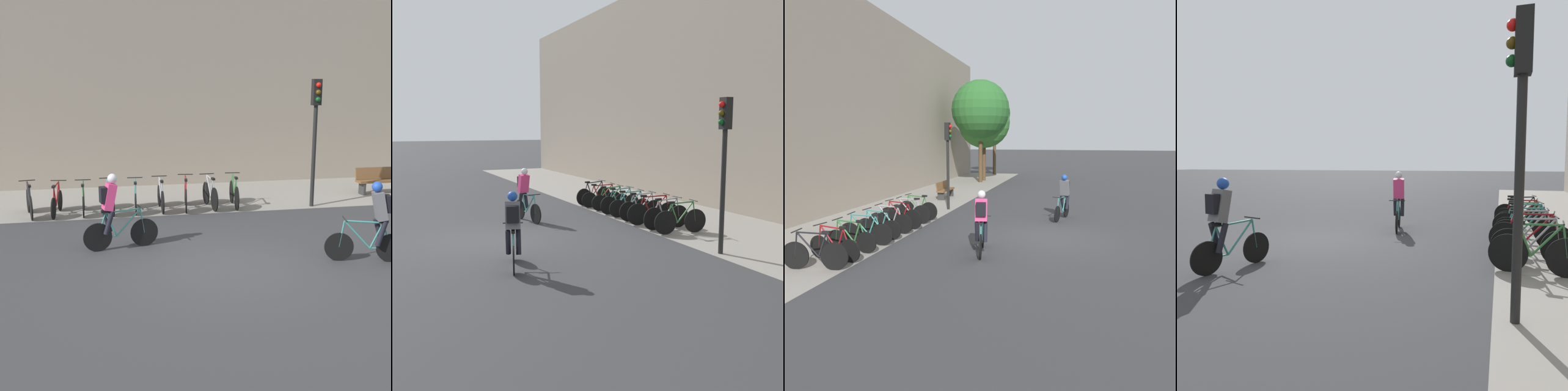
% 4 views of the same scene
% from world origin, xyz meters
% --- Properties ---
extents(ground, '(200.00, 200.00, 0.00)m').
position_xyz_m(ground, '(0.00, 0.00, 0.00)').
color(ground, '#333335').
extents(kerb_strip, '(44.00, 4.50, 0.01)m').
position_xyz_m(kerb_strip, '(0.00, 6.75, 0.00)').
color(kerb_strip, gray).
rests_on(kerb_strip, ground).
extents(building_facade, '(44.00, 0.60, 9.50)m').
position_xyz_m(building_facade, '(0.00, 9.30, 4.75)').
color(building_facade, gray).
rests_on(building_facade, ground).
extents(cyclist_pink, '(1.74, 0.56, 1.77)m').
position_xyz_m(cyclist_pink, '(-2.29, 1.64, 0.95)').
color(cyclist_pink, black).
rests_on(cyclist_pink, ground).
extents(cyclist_grey, '(1.66, 0.62, 1.75)m').
position_xyz_m(cyclist_grey, '(3.13, -0.30, 0.95)').
color(cyclist_grey, black).
rests_on(cyclist_grey, ground).
extents(parked_bike_0, '(0.47, 1.64, 0.98)m').
position_xyz_m(parked_bike_0, '(-4.47, 5.21, 0.40)').
color(parked_bike_0, black).
rests_on(parked_bike_0, ground).
extents(parked_bike_1, '(0.46, 1.63, 0.94)m').
position_xyz_m(parked_bike_1, '(-3.72, 5.21, 0.38)').
color(parked_bike_1, black).
rests_on(parked_bike_1, ground).
extents(parked_bike_2, '(0.46, 1.56, 0.94)m').
position_xyz_m(parked_bike_2, '(-2.97, 5.21, 0.38)').
color(parked_bike_2, black).
rests_on(parked_bike_2, ground).
extents(parked_bike_3, '(0.46, 1.68, 0.96)m').
position_xyz_m(parked_bike_3, '(-2.22, 5.21, 0.40)').
color(parked_bike_3, black).
rests_on(parked_bike_3, ground).
extents(parked_bike_4, '(0.46, 1.58, 0.95)m').
position_xyz_m(parked_bike_4, '(-1.46, 5.21, 0.39)').
color(parked_bike_4, black).
rests_on(parked_bike_4, ground).
extents(parked_bike_5, '(0.46, 1.64, 0.97)m').
position_xyz_m(parked_bike_5, '(-0.71, 5.21, 0.40)').
color(parked_bike_5, black).
rests_on(parked_bike_5, ground).
extents(parked_bike_6, '(0.46, 1.75, 0.99)m').
position_xyz_m(parked_bike_6, '(0.04, 5.21, 0.41)').
color(parked_bike_6, black).
rests_on(parked_bike_6, ground).
extents(parked_bike_7, '(0.46, 1.66, 0.99)m').
position_xyz_m(parked_bike_7, '(0.79, 5.21, 0.41)').
color(parked_bike_7, black).
rests_on(parked_bike_7, ground).
extents(parked_bike_8, '(0.46, 1.69, 0.99)m').
position_xyz_m(parked_bike_8, '(1.54, 5.21, 0.41)').
color(parked_bike_8, black).
rests_on(parked_bike_8, ground).
extents(traffic_light_pole, '(0.26, 0.30, 3.83)m').
position_xyz_m(traffic_light_pole, '(3.89, 4.76, 2.64)').
color(traffic_light_pole, black).
rests_on(traffic_light_pole, ground).
extents(bench, '(1.78, 0.44, 0.89)m').
position_xyz_m(bench, '(6.94, 6.06, 0.47)').
color(bench, brown).
rests_on(bench, ground).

